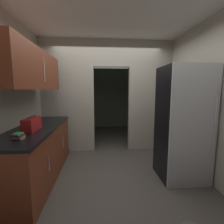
% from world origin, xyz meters
% --- Properties ---
extents(ground, '(20.00, 20.00, 0.00)m').
position_xyz_m(ground, '(0.00, 0.00, 0.00)').
color(ground, '#47423D').
extents(kitchen_overhead_slab, '(3.55, 6.65, 0.06)m').
position_xyz_m(kitchen_overhead_slab, '(0.00, 0.40, 2.71)').
color(kitchen_overhead_slab, silver).
extents(kitchen_partition, '(3.15, 0.12, 2.68)m').
position_xyz_m(kitchen_partition, '(-0.03, 1.33, 1.42)').
color(kitchen_partition, '#ADA899').
rests_on(kitchen_partition, ground).
extents(adjoining_room_shell, '(3.15, 2.67, 2.68)m').
position_xyz_m(adjoining_room_shell, '(0.00, 3.13, 1.34)').
color(adjoining_room_shell, gray).
rests_on(adjoining_room_shell, ground).
extents(refrigerator, '(0.73, 0.71, 1.89)m').
position_xyz_m(refrigerator, '(1.19, -0.10, 0.95)').
color(refrigerator, black).
rests_on(refrigerator, ground).
extents(lower_cabinet_run, '(0.66, 2.12, 0.90)m').
position_xyz_m(lower_cabinet_run, '(-1.25, 0.04, 0.45)').
color(lower_cabinet_run, maroon).
rests_on(lower_cabinet_run, ground).
extents(upper_cabinet_counterside, '(0.36, 1.91, 0.62)m').
position_xyz_m(upper_cabinet_counterside, '(-1.25, 0.04, 1.83)').
color(upper_cabinet_counterside, maroon).
extents(boombox, '(0.16, 0.41, 0.22)m').
position_xyz_m(boombox, '(-1.22, -0.19, 1.00)').
color(boombox, maroon).
rests_on(boombox, lower_cabinet_run).
extents(book_stack, '(0.13, 0.16, 0.08)m').
position_xyz_m(book_stack, '(-1.22, -0.62, 0.94)').
color(book_stack, gold).
rests_on(book_stack, lower_cabinet_run).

